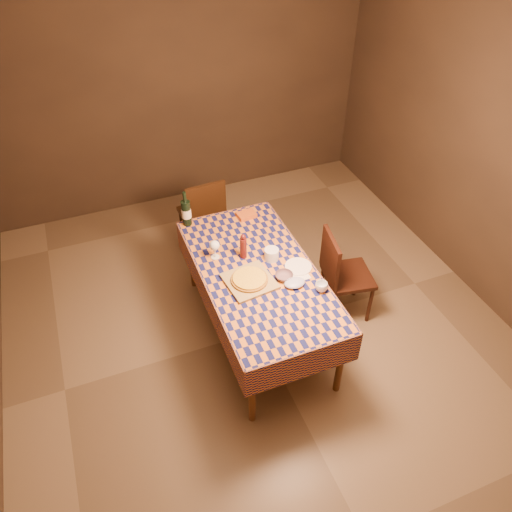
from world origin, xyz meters
name	(u,v)px	position (x,y,z in m)	size (l,w,h in m)	color
room	(258,216)	(0.00, 0.00, 1.35)	(5.00, 5.10, 2.70)	brown
dining_table	(258,278)	(0.00, 0.00, 0.69)	(0.94, 1.84, 0.77)	brown
cutting_board	(249,281)	(-0.12, -0.10, 0.78)	(0.37, 0.37, 0.02)	#9B8349
pizza	(249,279)	(-0.12, -0.10, 0.81)	(0.33, 0.33, 0.03)	#8B5917
pepper_mill	(243,247)	(-0.05, 0.22, 0.88)	(0.07, 0.07, 0.25)	#461110
bowl	(284,276)	(0.17, -0.16, 0.79)	(0.15, 0.15, 0.05)	#664B56
wine_glass	(215,246)	(-0.28, 0.30, 0.90)	(0.09, 0.09, 0.18)	white
wine_bottle	(186,212)	(-0.37, 0.86, 0.90)	(0.11, 0.11, 0.35)	black
deli_tub	(272,254)	(0.17, 0.11, 0.82)	(0.12, 0.12, 0.10)	white
takeout_container	(246,215)	(0.18, 0.76, 0.79)	(0.17, 0.12, 0.04)	#C45519
white_plate	(298,267)	(0.34, -0.08, 0.78)	(0.23, 0.23, 0.01)	white
tumbler	(321,287)	(0.39, -0.40, 0.81)	(0.10, 0.10, 0.08)	white
flour_patch	(293,275)	(0.25, -0.15, 0.77)	(0.24, 0.19, 0.00)	white
flour_bag	(295,283)	(0.21, -0.26, 0.80)	(0.17, 0.13, 0.05)	#A9AFD8
chair_far	(204,212)	(-0.10, 1.31, 0.52)	(0.45, 0.45, 0.93)	black
chair_right	(340,272)	(0.80, -0.03, 0.52)	(0.50, 0.49, 0.93)	black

